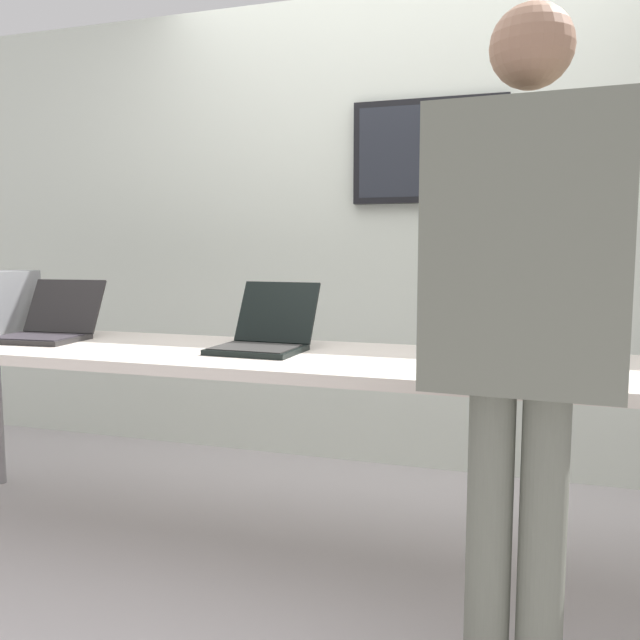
% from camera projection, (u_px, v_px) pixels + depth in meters
% --- Properties ---
extents(ground, '(8.00, 8.00, 0.04)m').
position_uv_depth(ground, '(337.00, 563.00, 2.42)').
color(ground, '#B8B1B2').
extents(back_wall, '(8.00, 0.11, 2.41)m').
position_uv_depth(back_wall, '(400.00, 234.00, 3.35)').
color(back_wall, silver).
rests_on(back_wall, ground).
extents(workbench, '(3.77, 0.70, 0.76)m').
position_uv_depth(workbench, '(337.00, 368.00, 2.34)').
color(workbench, beige).
rests_on(workbench, ground).
extents(laptop_station_0, '(0.37, 0.40, 0.24)m').
position_uv_depth(laptop_station_0, '(49.00, 326.00, 2.76)').
color(laptop_station_0, '#282626').
rests_on(laptop_station_0, workbench).
extents(laptop_station_1, '(0.33, 0.39, 0.25)m').
position_uv_depth(laptop_station_1, '(265.00, 335.00, 2.46)').
color(laptop_station_1, black).
rests_on(laptop_station_1, workbench).
extents(laptop_station_2, '(0.34, 0.35, 0.27)m').
position_uv_depth(laptop_station_2, '(533.00, 345.00, 2.18)').
color(laptop_station_2, '#222327').
rests_on(laptop_station_2, workbench).
extents(person, '(0.45, 0.60, 1.68)m').
position_uv_depth(person, '(523.00, 301.00, 1.52)').
color(person, '#65665A').
rests_on(person, ground).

